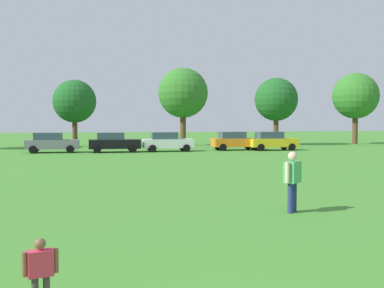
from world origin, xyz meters
name	(u,v)px	position (x,y,z in m)	size (l,w,h in m)	color
ground_plane	(116,158)	(0.00, 30.00, 0.00)	(160.00, 160.00, 0.00)	#42842D
child_kite_flyer	(40,268)	(-2.15, 3.32, 0.61)	(0.48, 0.27, 1.03)	#3F3833
adult_bystander	(292,176)	(4.13, 9.18, 1.04)	(0.64, 0.63, 1.76)	navy
parked_car_gray_0	(51,142)	(-5.06, 37.16, 0.86)	(4.30, 2.02, 1.68)	slate
parked_car_black_1	(114,142)	(0.06, 36.61, 0.86)	(4.30, 2.02, 1.68)	black
parked_car_white_2	(167,142)	(4.66, 36.75, 0.86)	(4.30, 2.02, 1.68)	white
parked_car_orange_3	(235,141)	(10.97, 37.30, 0.86)	(4.30, 2.02, 1.68)	orange
parked_car_yellow_4	(272,141)	(14.20, 36.45, 0.86)	(4.30, 2.02, 1.68)	yellow
tree_left	(75,101)	(-3.54, 46.35, 4.67)	(4.44, 4.44, 6.92)	brown
tree_center	(183,93)	(7.81, 46.08, 5.65)	(5.37, 5.37, 8.37)	brown
tree_right	(276,100)	(18.10, 45.21, 5.01)	(4.76, 4.76, 7.42)	brown
tree_far_right	(356,96)	(27.82, 45.35, 5.51)	(5.24, 5.24, 8.16)	brown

